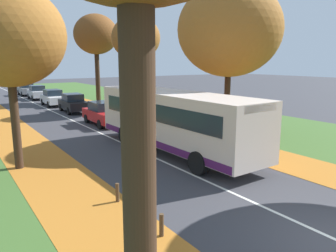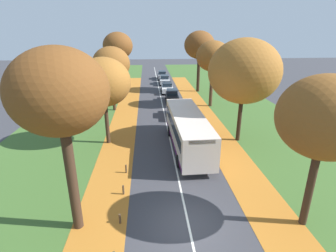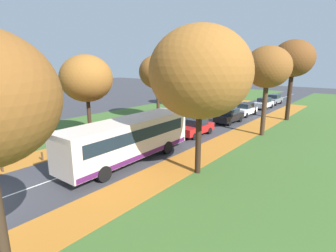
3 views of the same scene
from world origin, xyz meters
The scene contains 23 objects.
ground_plane centered at (0.00, 0.00, 0.00)m, with size 160.00×160.00×0.00m, color #38383D.
grass_verge_left centered at (-9.20, 20.00, 0.00)m, with size 12.00×90.00×0.01m, color #3D6028.
leaf_litter_left centered at (-4.60, 14.00, 0.01)m, with size 2.80×60.00×0.00m, color #B26B23.
grass_verge_right centered at (9.20, 20.00, 0.00)m, with size 12.00×90.00×0.01m, color #3D6028.
leaf_litter_right centered at (4.60, 14.00, 0.01)m, with size 2.80×60.00×0.00m, color #B26B23.
road_centre_line centered at (0.00, 20.00, 0.00)m, with size 0.12×80.00×0.01m, color silver.
tree_left_nearest centered at (-5.66, 0.42, 6.97)m, with size 4.25×4.25×8.96m.
tree_left_near centered at (-5.54, 11.04, 5.43)m, with size 4.51×4.51×7.47m.
tree_left_mid centered at (-6.13, 21.21, 5.69)m, with size 4.40×4.40×7.70m.
tree_left_far centered at (-6.29, 31.45, 7.09)m, with size 4.52×4.52×9.19m.
tree_right_nearest centered at (5.97, -0.25, 5.81)m, with size 4.29×4.29×7.77m.
tree_right_near centered at (6.16, 10.71, 6.22)m, with size 6.01×6.01×8.94m.
tree_right_mid centered at (6.27, 22.07, 6.34)m, with size 4.19×4.19×8.28m.
tree_right_far centered at (6.23, 30.81, 7.18)m, with size 4.70×4.70×9.36m.
bollard_second centered at (-3.55, 0.48, 0.28)m, with size 0.12×0.12×0.57m, color #4C3823.
bollard_third centered at (-3.57, 3.04, 0.31)m, with size 0.12×0.12×0.62m, color #4C3823.
bollard_fourth centered at (-3.59, 5.61, 0.31)m, with size 0.12×0.12×0.63m, color #4C3823.
bus centered at (1.31, 9.38, 1.70)m, with size 2.84×10.46×2.98m.
car_red_lead centered at (1.30, 18.03, 0.81)m, with size 1.85×4.24×1.62m.
car_black_following centered at (1.46, 24.93, 0.81)m, with size 1.94×4.28×1.62m.
car_white_third_in_line centered at (1.17, 30.24, 0.81)m, with size 1.86×4.24×1.62m.
car_silver_fourth_in_line centered at (1.23, 37.11, 0.81)m, with size 1.89×4.25×1.62m.
car_grey_trailing centered at (1.09, 42.45, 0.81)m, with size 1.85×4.24×1.62m.
Camera 2 is at (-1.92, -10.76, 9.54)m, focal length 28.00 mm.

